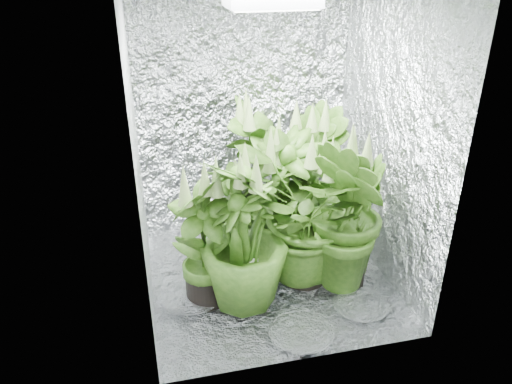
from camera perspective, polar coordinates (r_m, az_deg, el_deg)
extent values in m
plane|color=silver|center=(3.56, 1.39, -9.61)|extent=(1.60, 1.60, 0.00)
cube|color=silver|center=(3.82, -1.48, 9.78)|extent=(1.60, 0.02, 2.00)
cube|color=silver|center=(2.38, 6.45, -1.13)|extent=(1.60, 0.02, 2.00)
cube|color=silver|center=(2.99, -13.46, 4.21)|extent=(0.02, 1.60, 2.00)
cube|color=silver|center=(3.36, 15.00, 6.53)|extent=(0.02, 1.60, 2.00)
cube|color=white|center=(2.89, 1.80, 20.29)|extent=(0.46, 0.26, 0.01)
cylinder|color=black|center=(3.67, -1.07, -6.25)|extent=(0.25, 0.25, 0.22)
cylinder|color=#492C1A|center=(3.62, -1.08, -4.98)|extent=(0.23, 0.23, 0.03)
imported|color=#1C3F0D|center=(3.52, -1.11, -2.22)|extent=(0.76, 0.76, 0.76)
cone|color=#6C974E|center=(3.38, -1.16, 2.63)|extent=(0.08, 0.08, 0.22)
cylinder|color=black|center=(4.02, -0.06, -2.71)|extent=(0.30, 0.30, 0.27)
cylinder|color=#492C1A|center=(3.97, -0.06, -1.22)|extent=(0.28, 0.28, 0.03)
imported|color=#1C3F0D|center=(3.83, -0.06, 2.91)|extent=(0.79, 0.79, 1.06)
cone|color=#6C974E|center=(3.67, -0.06, 9.63)|extent=(0.10, 0.10, 0.27)
cylinder|color=black|center=(3.83, 5.90, -4.68)|extent=(0.28, 0.28, 0.25)
cylinder|color=#492C1A|center=(3.77, 5.97, -3.25)|extent=(0.26, 0.26, 0.03)
imported|color=#1C3F0D|center=(3.62, 6.22, 1.31)|extent=(0.63, 0.63, 1.07)
cone|color=#6C974E|center=(3.45, 6.61, 8.49)|extent=(0.09, 0.09, 0.25)
cylinder|color=black|center=(3.26, -1.38, -10.74)|extent=(0.28, 0.28, 0.25)
cylinder|color=#492C1A|center=(3.20, -1.40, -9.18)|extent=(0.26, 0.26, 0.03)
imported|color=#1C3F0D|center=(3.04, -1.46, -4.74)|extent=(0.77, 0.77, 0.99)
cone|color=#6C974E|center=(2.84, -1.56, 2.76)|extent=(0.09, 0.09, 0.25)
cylinder|color=black|center=(3.48, 5.50, -7.84)|extent=(0.31, 0.31, 0.28)
cylinder|color=#492C1A|center=(3.41, 5.59, -6.11)|extent=(0.29, 0.29, 0.03)
imported|color=#1C3F0D|center=(3.29, 5.78, -2.50)|extent=(1.16, 1.16, 0.95)
cone|color=#6C974E|center=(3.11, 6.12, 4.10)|extent=(0.10, 0.10, 0.28)
cylinder|color=black|center=(3.31, -5.67, -10.39)|extent=(0.27, 0.27, 0.24)
cylinder|color=#492C1A|center=(3.24, -5.75, -8.90)|extent=(0.25, 0.25, 0.03)
imported|color=#1C3F0D|center=(3.10, -5.97, -4.95)|extent=(0.68, 0.68, 0.92)
cone|color=#6C974E|center=(2.91, -6.34, 1.78)|extent=(0.09, 0.09, 0.24)
cylinder|color=black|center=(3.48, 10.11, -8.65)|extent=(0.27, 0.27, 0.24)
cylinder|color=#492C1A|center=(3.42, 10.25, -7.21)|extent=(0.25, 0.25, 0.03)
imported|color=#1C3F0D|center=(3.25, 10.72, -2.33)|extent=(0.62, 0.62, 1.06)
cone|color=#6C974E|center=(3.05, 11.45, 5.43)|extent=(0.09, 0.09, 0.24)
cylinder|color=black|center=(3.67, 2.85, -5.82)|extent=(0.31, 0.31, 0.27)
cylinder|color=#492C1A|center=(3.61, 2.89, -4.18)|extent=(0.28, 0.28, 0.03)
imported|color=#1C3F0D|center=(3.48, 2.98, -0.61)|extent=(0.76, 0.76, 0.96)
cone|color=#6C974E|center=(3.32, 3.15, 5.75)|extent=(0.10, 0.10, 0.27)
cylinder|color=black|center=(4.19, 7.37, -3.04)|extent=(0.16, 0.16, 0.09)
cylinder|color=black|center=(4.11, 7.52, -0.85)|extent=(0.15, 0.15, 0.11)
cylinder|color=#4C4C51|center=(4.07, 6.79, -1.09)|extent=(0.13, 0.32, 0.34)
torus|color=#4C4C51|center=(4.07, 6.79, -1.09)|extent=(0.13, 0.34, 0.35)
cube|color=white|center=(3.14, -0.23, -8.36)|extent=(0.06, 0.03, 0.09)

